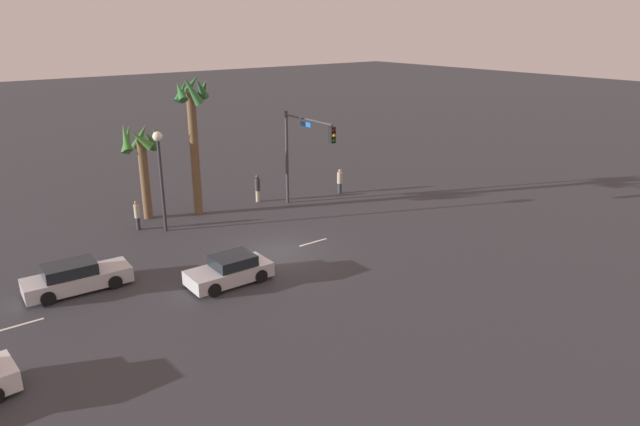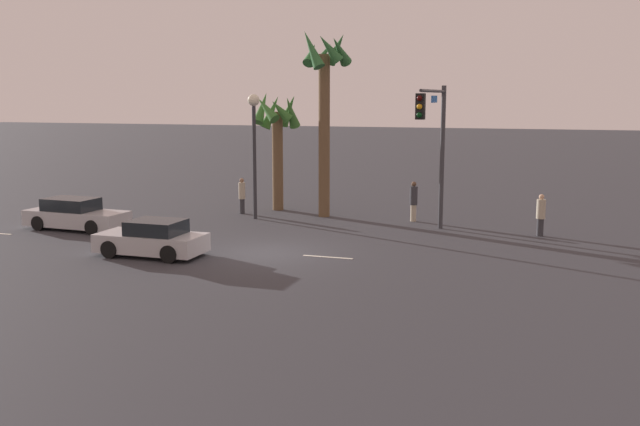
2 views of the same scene
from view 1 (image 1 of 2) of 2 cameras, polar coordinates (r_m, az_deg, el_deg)
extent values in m
plane|color=#333338|center=(30.58, -4.19, -3.94)|extent=(220.00, 220.00, 0.00)
cube|color=silver|center=(26.51, -28.41, -10.02)|extent=(2.38, 0.14, 0.01)
cube|color=silver|center=(28.69, -11.22, -5.83)|extent=(2.00, 0.14, 0.01)
cube|color=silver|center=(31.82, -0.69, -2.95)|extent=(1.88, 0.14, 0.01)
cube|color=#B7B7BC|center=(27.21, -9.08, -5.97)|extent=(3.95, 1.80, 0.66)
cube|color=black|center=(27.07, -8.70, -4.73)|extent=(1.91, 1.57, 0.51)
cylinder|color=black|center=(26.12, -10.56, -7.57)|extent=(0.64, 0.23, 0.64)
cylinder|color=black|center=(27.48, -12.13, -6.30)|extent=(0.64, 0.23, 0.64)
cylinder|color=black|center=(27.15, -5.95, -6.28)|extent=(0.64, 0.23, 0.64)
cylinder|color=black|center=(28.47, -7.69, -5.14)|extent=(0.64, 0.23, 0.64)
cube|color=#B7B7BC|center=(28.42, -23.06, -6.18)|extent=(4.69, 1.92, 0.68)
cube|color=black|center=(28.15, -23.77, -5.17)|extent=(2.29, 1.58, 0.53)
cylinder|color=black|center=(29.45, -20.64, -5.40)|extent=(0.65, 0.26, 0.64)
cylinder|color=black|center=(28.05, -19.82, -6.51)|extent=(0.65, 0.26, 0.64)
cylinder|color=black|center=(29.03, -26.10, -6.50)|extent=(0.65, 0.26, 0.64)
cylinder|color=black|center=(27.61, -25.56, -7.70)|extent=(0.65, 0.26, 0.64)
cylinder|color=#38383D|center=(38.01, -3.32, 5.53)|extent=(0.20, 0.20, 6.24)
cylinder|color=#38383D|center=(35.43, -1.22, 9.33)|extent=(0.27, 4.94, 0.12)
cube|color=black|center=(33.56, 1.21, 7.81)|extent=(0.33, 0.33, 0.95)
sphere|color=#360503|center=(33.37, 1.41, 8.26)|extent=(0.20, 0.20, 0.20)
sphere|color=orange|center=(33.42, 1.40, 7.75)|extent=(0.20, 0.20, 0.20)
sphere|color=black|center=(33.48, 1.40, 7.25)|extent=(0.20, 0.20, 0.20)
cube|color=#1959B2|center=(35.69, -1.45, 8.87)|extent=(0.07, 1.10, 0.28)
cylinder|color=#2D2D33|center=(33.99, -15.51, 2.50)|extent=(0.18, 0.18, 5.33)
sphere|color=#F2EACC|center=(33.32, -15.94, 7.37)|extent=(0.56, 0.56, 0.56)
cylinder|color=#B2A58C|center=(39.13, -6.25, 1.70)|extent=(0.27, 0.27, 0.79)
cylinder|color=#333338|center=(38.90, -6.29, 2.86)|extent=(0.37, 0.37, 0.86)
sphere|color=brown|center=(38.76, -6.32, 3.64)|extent=(0.23, 0.23, 0.23)
cylinder|color=#333338|center=(40.83, 1.98, 2.49)|extent=(0.32, 0.32, 0.74)
cylinder|color=#B2A58C|center=(40.62, 1.99, 3.54)|extent=(0.42, 0.42, 0.81)
sphere|color=tan|center=(40.49, 2.00, 4.24)|extent=(0.22, 0.22, 0.22)
cylinder|color=#333338|center=(35.32, -17.72, -1.01)|extent=(0.31, 0.31, 0.75)
cylinder|color=#B2A58C|center=(35.08, -17.85, 0.19)|extent=(0.42, 0.42, 0.81)
sphere|color=#8C664C|center=(34.92, -17.93, 0.99)|extent=(0.22, 0.22, 0.22)
cylinder|color=brown|center=(36.62, -17.12, 3.24)|extent=(0.55, 0.55, 5.02)
cone|color=#38702D|center=(36.21, -16.23, 7.23)|extent=(0.78, 1.35, 1.70)
cone|color=#38702D|center=(36.89, -17.47, 7.43)|extent=(1.42, 1.02, 1.76)
cone|color=#38702D|center=(36.51, -18.71, 7.05)|extent=(1.32, 1.24, 1.84)
cone|color=#38702D|center=(35.87, -18.89, 7.21)|extent=(0.75, 1.44, 1.78)
cone|color=#38702D|center=(35.29, -17.55, 7.09)|extent=(1.61, 1.10, 1.44)
cone|color=#38702D|center=(35.72, -16.69, 7.20)|extent=(1.33, 1.18, 1.27)
cylinder|color=brown|center=(36.30, -12.42, 5.72)|extent=(0.54, 0.54, 7.74)
cone|color=#2D6633|center=(35.85, -11.56, 12.15)|extent=(0.87, 1.72, 1.47)
cone|color=#2D6633|center=(36.41, -12.77, 12.37)|extent=(1.48, 1.19, 1.60)
cone|color=#2D6633|center=(36.12, -13.67, 11.74)|extent=(1.33, 0.99, 1.44)
cone|color=#2D6633|center=(35.42, -13.83, 11.72)|extent=(0.61, 1.30, 1.31)
cone|color=#2D6633|center=(34.71, -12.74, 11.93)|extent=(1.48, 1.01, 1.91)
cone|color=#2D6633|center=(35.30, -11.85, 12.16)|extent=(1.41, 1.24, 1.46)
camera|label=2|loc=(25.87, 51.14, -1.78)|focal=39.73mm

